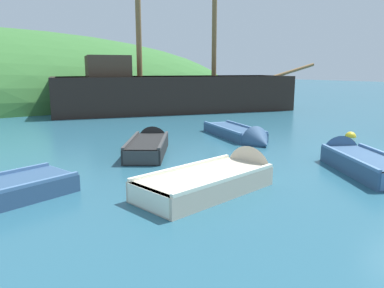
% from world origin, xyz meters
% --- Properties ---
extents(sailing_ship, '(16.16, 7.21, 11.52)m').
position_xyz_m(sailing_ship, '(1.47, 14.91, 0.77)').
color(sailing_ship, black).
rests_on(sailing_ship, ground).
extents(rowboat_far, '(2.54, 3.47, 1.05)m').
position_xyz_m(rowboat_far, '(-1.15, 1.38, 0.14)').
color(rowboat_far, '#335175').
rests_on(rowboat_far, ground).
extents(rowboat_near_dock, '(2.64, 3.28, 0.95)m').
position_xyz_m(rowboat_near_dock, '(-4.57, 5.93, 0.15)').
color(rowboat_near_dock, black).
rests_on(rowboat_near_dock, ground).
extents(rowboat_outer_left, '(1.82, 3.98, 0.99)m').
position_xyz_m(rowboat_outer_left, '(-0.99, 5.92, 0.10)').
color(rowboat_outer_left, '#335175').
rests_on(rowboat_outer_left, ground).
extents(rowboat_outer_right, '(3.72, 1.90, 1.21)m').
position_xyz_m(rowboat_outer_right, '(-4.81, 1.99, 0.14)').
color(rowboat_outer_right, beige).
rests_on(rowboat_outer_right, ground).
extents(buoy_yellow, '(0.39, 0.39, 0.39)m').
position_xyz_m(buoy_yellow, '(2.60, 4.07, 0.00)').
color(buoy_yellow, yellow).
rests_on(buoy_yellow, ground).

